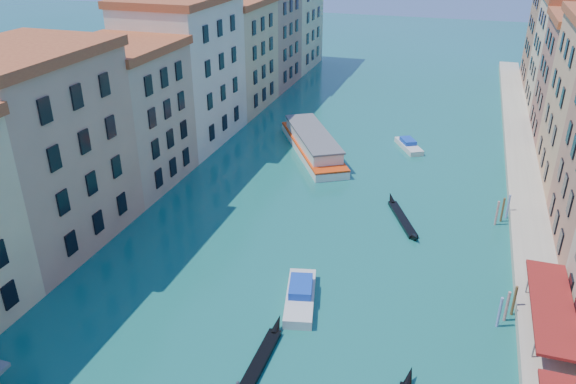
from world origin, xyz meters
The scene contains 7 objects.
left_bank_palazzos centered at (-26.00, 64.68, 9.71)m, with size 12.80×128.40×21.00m.
quay centered at (22.00, 65.00, 0.50)m, with size 4.00×140.00×1.00m, color #AAA089.
vaporetto_far centered at (-6.44, 71.30, 1.37)m, with size 14.37×19.99×3.04m.
gondola_fore centered at (1.27, 28.30, 0.37)m, with size 1.07×11.07×2.21m.
gondola_far centered at (8.53, 54.98, 0.31)m, with size 5.19×10.09×1.52m.
motorboat_mid centered at (1.97, 37.29, 0.62)m, with size 4.08×8.05×1.60m.
motorboat_far centered at (6.57, 77.12, 0.52)m, with size 4.87×6.59×1.33m.
Camera 1 is at (13.32, -1.43, 30.54)m, focal length 35.00 mm.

